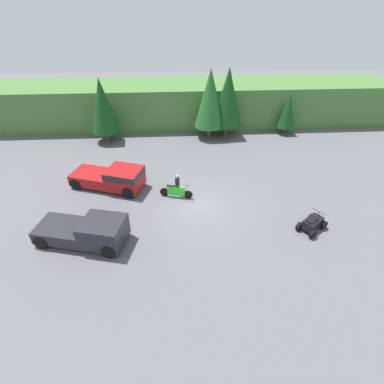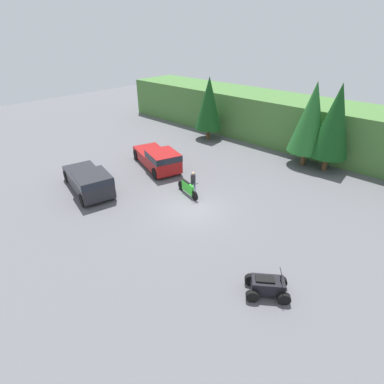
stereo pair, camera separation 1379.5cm
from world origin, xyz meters
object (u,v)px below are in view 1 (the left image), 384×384
at_px(quad_atv, 312,224).
at_px(pickup_truck_red, 114,177).
at_px(dirt_bike, 176,192).
at_px(rider_person, 177,184).
at_px(pickup_truck_second, 89,230).

bearing_deg(quad_atv, pickup_truck_red, 120.49).
bearing_deg(dirt_bike, quad_atv, -10.92).
xyz_separation_m(pickup_truck_red, dirt_bike, (4.76, -1.57, -0.44)).
xyz_separation_m(quad_atv, rider_person, (-8.57, 4.51, 0.44)).
bearing_deg(pickup_truck_red, pickup_truck_second, -76.28).
relative_size(dirt_bike, rider_person, 1.46).
height_order(dirt_bike, quad_atv, dirt_bike).
bearing_deg(pickup_truck_second, rider_person, 55.51).
height_order(quad_atv, rider_person, rider_person).
bearing_deg(pickup_truck_second, pickup_truck_red, 98.51).
relative_size(pickup_truck_second, rider_person, 3.52).
bearing_deg(quad_atv, pickup_truck_second, 144.70).
height_order(pickup_truck_red, quad_atv, pickup_truck_red).
relative_size(pickup_truck_red, dirt_bike, 2.47).
xyz_separation_m(pickup_truck_second, quad_atv, (13.97, 0.35, -0.48)).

